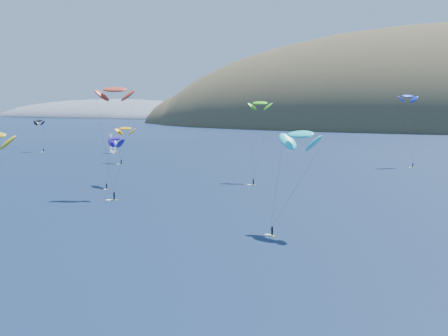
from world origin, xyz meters
TOP-DOWN VIEW (x-y plane):
  - headland at (-445.26, 750.08)m, footprint 460.00×250.00m
  - sailboat at (-96.50, 192.45)m, footprint 8.31×7.60m
  - kitesurfer_1 at (-67.11, 158.16)m, footprint 8.38×8.58m
  - kitesurfer_3 at (-1.73, 128.74)m, footprint 7.25×12.17m
  - kitesurfer_4 at (31.52, 187.97)m, footprint 7.95×7.43m
  - kitesurfer_5 at (30.58, 63.67)m, footprint 10.05×8.86m
  - kitesurfer_9 at (-23.06, 86.48)m, footprint 10.05×9.73m
  - kitesurfer_10 at (-34.21, 103.26)m, footprint 8.93×12.67m
  - kitesurfer_12 at (-132.57, 186.96)m, footprint 8.95×5.60m

SIDE VIEW (x-z plane):
  - headland at x=-445.26m, z-range -33.36..26.64m
  - sailboat at x=-96.50m, z-range -4.08..5.84m
  - kitesurfer_1 at x=-67.11m, z-range 5.33..20.56m
  - kitesurfer_10 at x=-34.21m, z-range 5.35..20.68m
  - kitesurfer_12 at x=-132.57m, z-range 6.09..22.26m
  - kitesurfer_5 at x=30.58m, z-range 7.43..27.45m
  - kitesurfer_3 at x=-1.73m, z-range 10.32..34.90m
  - kitesurfer_4 at x=31.52m, z-range 11.41..38.49m
  - kitesurfer_9 at x=-23.06m, z-range 11.67..40.21m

